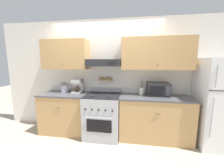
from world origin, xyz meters
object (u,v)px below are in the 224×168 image
object	(u,v)px
tea_kettle	(65,88)
coffee_maker	(78,86)
refrigerator	(218,103)
utensil_crock	(142,91)
stove_range	(103,115)
microwave	(158,89)

from	to	relation	value
tea_kettle	coffee_maker	distance (m)	0.32
refrigerator	utensil_crock	distance (m)	1.42
stove_range	refrigerator	bearing A→B (deg)	0.10
refrigerator	coffee_maker	xyz separation A→B (m)	(-2.86, 0.20, 0.22)
tea_kettle	utensil_crock	bearing A→B (deg)	0.00
tea_kettle	microwave	distance (m)	2.11
tea_kettle	utensil_crock	distance (m)	1.77
refrigerator	tea_kettle	distance (m)	3.18
microwave	coffee_maker	bearing A→B (deg)	179.67
tea_kettle	coffee_maker	size ratio (longest dim) A/B	0.78
stove_range	tea_kettle	size ratio (longest dim) A/B	4.30
stove_range	utensil_crock	size ratio (longest dim) A/B	3.30
stove_range	utensil_crock	bearing A→B (deg)	12.14
stove_range	utensil_crock	xyz separation A→B (m)	(0.82, 0.18, 0.53)
tea_kettle	stove_range	bearing A→B (deg)	-10.45
tea_kettle	refrigerator	bearing A→B (deg)	-3.11
coffee_maker	utensil_crock	xyz separation A→B (m)	(1.46, -0.03, -0.07)
stove_range	coffee_maker	xyz separation A→B (m)	(-0.64, 0.20, 0.59)
refrigerator	coffee_maker	distance (m)	2.88
refrigerator	coffee_maker	world-z (taller)	refrigerator
tea_kettle	microwave	bearing A→B (deg)	0.48
stove_range	utensil_crock	world-z (taller)	utensil_crock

